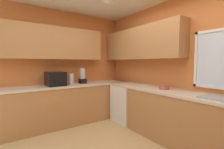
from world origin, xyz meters
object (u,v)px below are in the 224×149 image
Objects in this scene: dishwasher at (128,103)px; blender_appliance at (83,77)px; microwave at (55,79)px; kettle at (71,79)px; bowl at (164,87)px.

dishwasher is 2.34× the size of blender_appliance.
microwave is 0.34m from kettle.
microwave reaches higher than bowl.
bowl is (1.63, 1.16, -0.08)m from kettle.
microwave is 1.97× the size of kettle.
kettle is 0.29m from blender_appliance.
blender_appliance reaches higher than bowl.
kettle reaches higher than dishwasher.
microwave is (-0.66, -1.47, 0.61)m from dishwasher.
blender_appliance is (0.00, 0.63, 0.02)m from microwave.
bowl is at bearing 27.93° from blender_appliance.
dishwasher is 3.46× the size of kettle.
dishwasher is at bearing -178.26° from bowl.
microwave reaches higher than kettle.
microwave is at bearing -90.00° from blender_appliance.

